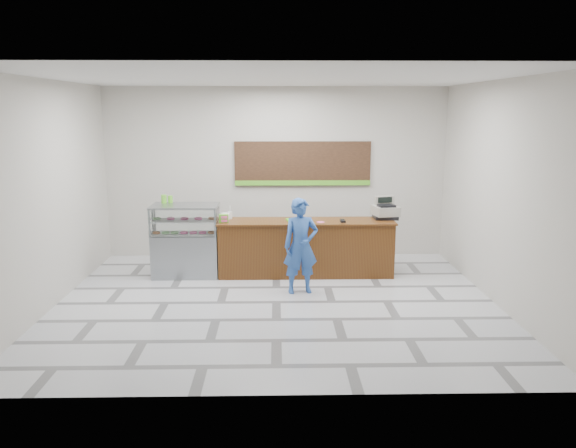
{
  "coord_description": "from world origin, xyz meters",
  "views": [
    {
      "loc": [
        0.01,
        -8.58,
        3.04
      ],
      "look_at": [
        0.21,
        0.9,
        1.1
      ],
      "focal_mm": 35.0,
      "sensor_mm": 36.0,
      "label": 1
    }
  ],
  "objects_px": {
    "sales_counter": "(306,248)",
    "display_case": "(186,240)",
    "serving_tray": "(297,220)",
    "cash_register": "(385,210)",
    "customer": "(301,246)"
  },
  "relations": [
    {
      "from": "sales_counter",
      "to": "cash_register",
      "type": "relative_size",
      "value": 6.17
    },
    {
      "from": "sales_counter",
      "to": "cash_register",
      "type": "xyz_separation_m",
      "value": [
        1.5,
        0.18,
        0.67
      ]
    },
    {
      "from": "sales_counter",
      "to": "display_case",
      "type": "distance_m",
      "value": 2.23
    },
    {
      "from": "cash_register",
      "to": "customer",
      "type": "bearing_deg",
      "value": -155.1
    },
    {
      "from": "display_case",
      "to": "serving_tray",
      "type": "height_order",
      "value": "display_case"
    },
    {
      "from": "sales_counter",
      "to": "display_case",
      "type": "xyz_separation_m",
      "value": [
        -2.22,
        -0.0,
        0.16
      ]
    },
    {
      "from": "sales_counter",
      "to": "display_case",
      "type": "relative_size",
      "value": 2.45
    },
    {
      "from": "customer",
      "to": "display_case",
      "type": "bearing_deg",
      "value": 143.63
    },
    {
      "from": "sales_counter",
      "to": "display_case",
      "type": "bearing_deg",
      "value": -179.99
    },
    {
      "from": "cash_register",
      "to": "serving_tray",
      "type": "xyz_separation_m",
      "value": [
        -1.66,
        -0.16,
        -0.14
      ]
    },
    {
      "from": "display_case",
      "to": "cash_register",
      "type": "height_order",
      "value": "cash_register"
    },
    {
      "from": "display_case",
      "to": "cash_register",
      "type": "relative_size",
      "value": 2.52
    },
    {
      "from": "sales_counter",
      "to": "customer",
      "type": "xyz_separation_m",
      "value": [
        -0.14,
        -1.04,
        0.29
      ]
    },
    {
      "from": "sales_counter",
      "to": "customer",
      "type": "distance_m",
      "value": 1.09
    },
    {
      "from": "sales_counter",
      "to": "display_case",
      "type": "height_order",
      "value": "display_case"
    }
  ]
}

